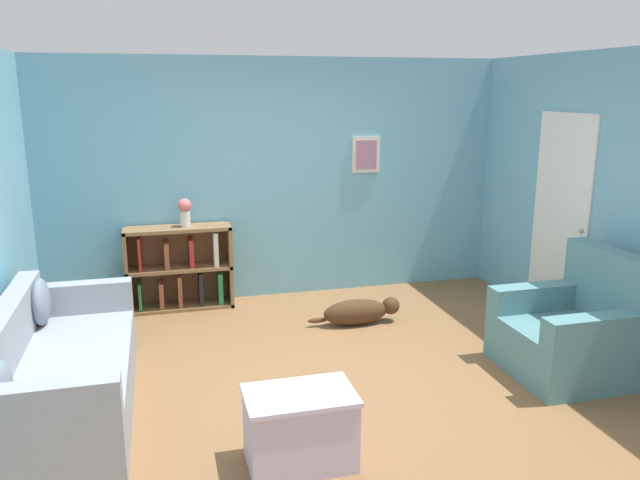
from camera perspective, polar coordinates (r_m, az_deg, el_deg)
ground_plane at (r=5.14m, az=1.16°, el=-12.50°), size 14.00×14.00×0.00m
wall_back at (r=6.87m, az=-3.92°, el=5.56°), size 5.60×0.13×2.60m
wall_right at (r=5.94m, az=25.56°, el=2.91°), size 0.16×5.00×2.60m
couch at (r=4.87m, az=-22.87°, el=-11.31°), size 0.89×2.07×0.81m
bookshelf at (r=6.73m, az=-12.61°, el=-2.58°), size 1.09×0.33×0.88m
recliner_chair at (r=5.52m, az=22.21°, el=-7.77°), size 0.93×0.96×1.01m
coffee_table at (r=3.99m, az=-1.84°, el=-16.65°), size 0.67×0.44×0.47m
dog at (r=6.19m, az=3.63°, el=-6.54°), size 0.93×0.23×0.26m
vase at (r=6.57m, az=-12.26°, el=2.63°), size 0.14×0.14×0.29m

